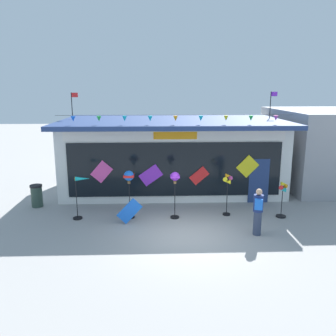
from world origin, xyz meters
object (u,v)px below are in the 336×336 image
object	(u,v)px
person_near_camera	(258,211)
wind_spinner_right	(283,195)
wind_spinner_center_left	(175,182)
wind_spinner_center_right	(228,186)
kite_shop_building	(172,153)
wind_spinner_far_left	(80,192)
wind_spinner_left	(129,180)
display_kite_on_ground	(130,211)
trash_bin	(37,196)

from	to	relation	value
person_near_camera	wind_spinner_right	bearing A→B (deg)	-116.47
person_near_camera	wind_spinner_center_left	bearing A→B (deg)	-17.23
wind_spinner_center_right	wind_spinner_right	bearing A→B (deg)	-8.43
kite_shop_building	wind_spinner_center_right	distance (m)	4.73
wind_spinner_far_left	wind_spinner_left	size ratio (longest dim) A/B	0.89
kite_shop_building	wind_spinner_far_left	world-z (taller)	kite_shop_building
wind_spinner_center_right	display_kite_on_ground	bearing A→B (deg)	-169.17
wind_spinner_right	wind_spinner_center_left	bearing A→B (deg)	178.81
person_near_camera	display_kite_on_ground	xyz separation A→B (m)	(-4.54, 1.24, -0.39)
wind_spinner_center_right	person_near_camera	distance (m)	2.12
person_near_camera	display_kite_on_ground	distance (m)	4.72
kite_shop_building	wind_spinner_center_left	size ratio (longest dim) A/B	5.74
wind_spinner_right	person_near_camera	size ratio (longest dim) A/B	0.88
trash_bin	wind_spinner_center_left	bearing A→B (deg)	-15.19
kite_shop_building	wind_spinner_left	world-z (taller)	kite_shop_building
kite_shop_building	display_kite_on_ground	distance (m)	5.48
wind_spinner_far_left	person_near_camera	world-z (taller)	wind_spinner_far_left
wind_spinner_center_left	wind_spinner_center_right	world-z (taller)	wind_spinner_center_left
kite_shop_building	wind_spinner_left	distance (m)	4.79
wind_spinner_left	wind_spinner_right	bearing A→B (deg)	-1.68
wind_spinner_far_left	wind_spinner_center_left	size ratio (longest dim) A/B	0.91
wind_spinner_left	wind_spinner_center_left	world-z (taller)	wind_spinner_left
wind_spinner_left	display_kite_on_ground	world-z (taller)	wind_spinner_left
wind_spinner_far_left	wind_spinner_center_right	world-z (taller)	wind_spinner_center_right
wind_spinner_center_left	display_kite_on_ground	bearing A→B (deg)	-163.68
wind_spinner_center_left	wind_spinner_right	size ratio (longest dim) A/B	1.27
wind_spinner_left	person_near_camera	xyz separation A→B (m)	(4.57, -1.84, -0.66)
wind_spinner_far_left	trash_bin	size ratio (longest dim) A/B	1.77
wind_spinner_center_left	wind_spinner_right	world-z (taller)	wind_spinner_center_left
wind_spinner_left	trash_bin	world-z (taller)	wind_spinner_left
wind_spinner_center_left	wind_spinner_center_right	bearing A→B (deg)	6.13
wind_spinner_far_left	display_kite_on_ground	xyz separation A→B (m)	(1.93, -0.55, -0.59)
wind_spinner_far_left	wind_spinner_center_right	size ratio (longest dim) A/B	0.98
wind_spinner_right	wind_spinner_far_left	bearing A→B (deg)	179.06
wind_spinner_far_left	kite_shop_building	bearing A→B (deg)	49.50
trash_bin	display_kite_on_ground	size ratio (longest dim) A/B	1.07
wind_spinner_right	trash_bin	world-z (taller)	wind_spinner_right
wind_spinner_center_right	wind_spinner_right	world-z (taller)	wind_spinner_center_right
wind_spinner_left	wind_spinner_center_left	xyz separation A→B (m)	(1.79, -0.09, -0.06)
person_near_camera	display_kite_on_ground	bearing A→B (deg)	-0.38
kite_shop_building	wind_spinner_left	bearing A→B (deg)	-113.38
kite_shop_building	trash_bin	bearing A→B (deg)	-154.50
kite_shop_building	wind_spinner_far_left	xyz separation A→B (m)	(-3.79, -4.43, -0.70)
wind_spinner_center_right	trash_bin	size ratio (longest dim) A/B	1.80
kite_shop_building	trash_bin	world-z (taller)	kite_shop_building
kite_shop_building	wind_spinner_center_left	bearing A→B (deg)	-91.41
trash_bin	person_near_camera	bearing A→B (deg)	-21.10
trash_bin	display_kite_on_ground	distance (m)	4.67
wind_spinner_right	display_kite_on_ground	distance (m)	6.03
wind_spinner_far_left	display_kite_on_ground	distance (m)	2.09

